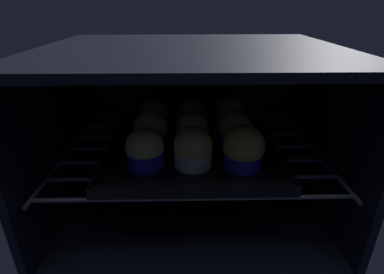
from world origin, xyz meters
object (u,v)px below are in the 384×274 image
object	(u,v)px
muffin_row0_col0	(145,150)
muffin_row0_col1	(194,149)
baking_tray	(192,147)
muffin_row1_col0	(151,131)
muffin_row1_col1	(193,131)
muffin_row1_col2	(234,130)
muffin_row0_col2	(243,149)
muffin_row2_col0	(155,117)
muffin_row2_col2	(229,115)
muffin_row2_col1	(193,117)

from	to	relation	value
muffin_row0_col0	muffin_row0_col1	world-z (taller)	muffin_row0_col1
baking_tray	muffin_row1_col0	xyz separation A→B (cm)	(-8.64, -0.33, 4.11)
muffin_row1_col1	muffin_row1_col2	size ratio (longest dim) A/B	0.94
muffin_row0_col2	muffin_row2_col0	xyz separation A→B (cm)	(-17.90, 17.83, -0.37)
muffin_row0_col1	muffin_row1_col0	distance (cm)	12.08
muffin_row1_col1	muffin_row2_col0	world-z (taller)	muffin_row2_col0
muffin_row2_col0	muffin_row0_col0	bearing A→B (deg)	-90.81
muffin_row0_col0	muffin_row1_col0	distance (cm)	8.35
baking_tray	muffin_row2_col2	xyz separation A→B (cm)	(9.17, 9.06, 4.04)
muffin_row0_col1	muffin_row2_col2	bearing A→B (deg)	62.94
muffin_row0_col0	muffin_row0_col2	size ratio (longest dim) A/B	0.92
muffin_row0_col1	muffin_row2_col2	world-z (taller)	same
muffin_row1_col0	muffin_row2_col2	xyz separation A→B (cm)	(17.81, 9.39, -0.08)
muffin_row1_col2	muffin_row2_col2	world-z (taller)	same
muffin_row1_col1	muffin_row1_col2	distance (cm)	8.68
muffin_row0_col2	muffin_row2_col2	size ratio (longest dim) A/B	1.05
muffin_row0_col2	muffin_row2_col0	distance (cm)	25.27
muffin_row1_col0	muffin_row1_col2	distance (cm)	17.58
muffin_row0_col1	muffin_row0_col2	xyz separation A→B (cm)	(9.12, -0.64, 0.21)
muffin_row0_col2	muffin_row1_col1	world-z (taller)	muffin_row0_col2
muffin_row1_col1	muffin_row1_col2	xyz separation A→B (cm)	(8.67, -0.39, 0.32)
muffin_row1_col2	muffin_row2_col2	size ratio (longest dim) A/B	1.00
muffin_row1_col0	muffin_row2_col0	world-z (taller)	muffin_row1_col0
muffin_row0_col2	muffin_row2_col2	xyz separation A→B (cm)	(-0.09, 18.33, -0.09)
muffin_row0_col0	muffin_row0_col1	xyz separation A→B (cm)	(9.02, 0.04, 0.17)
muffin_row0_col0	muffin_row2_col2	xyz separation A→B (cm)	(18.06, 17.73, 0.29)
baking_tray	muffin_row2_col0	size ratio (longest dim) A/B	4.75
muffin_row1_col2	muffin_row1_col1	bearing A→B (deg)	177.40
muffin_row1_col2	muffin_row2_col0	size ratio (longest dim) A/B	1.05
baking_tray	muffin_row1_col2	xyz separation A→B (cm)	(8.94, -0.19, 3.97)
baking_tray	muffin_row0_col0	xyz separation A→B (cm)	(-8.88, -8.67, 3.75)
muffin_row1_col2	baking_tray	bearing A→B (deg)	178.80
muffin_row2_col2	muffin_row0_col2	bearing A→B (deg)	-89.73
muffin_row2_col2	muffin_row1_col2	bearing A→B (deg)	-91.46
muffin_row0_col0	muffin_row1_col2	distance (cm)	19.74
muffin_row0_col0	muffin_row2_col0	xyz separation A→B (cm)	(0.24, 17.23, 0.01)
muffin_row1_col1	muffin_row2_col1	distance (cm)	8.59
muffin_row2_col1	muffin_row1_col0	bearing A→B (deg)	-134.71
muffin_row0_col2	muffin_row1_col1	xyz separation A→B (cm)	(-8.99, 9.48, -0.47)
baking_tray	muffin_row2_col2	distance (cm)	13.51
muffin_row0_col2	muffin_row1_col0	xyz separation A→B (cm)	(-17.90, 8.94, -0.01)
muffin_row0_col0	muffin_row0_col1	size ratio (longest dim) A/B	0.96
muffin_row0_col0	muffin_row1_col2	xyz separation A→B (cm)	(17.82, 8.48, 0.22)
muffin_row0_col0	muffin_row1_col1	xyz separation A→B (cm)	(9.15, 8.87, -0.09)
baking_tray	muffin_row1_col1	size ratio (longest dim) A/B	4.82
muffin_row0_col1	muffin_row2_col1	bearing A→B (deg)	89.15
muffin_row0_col1	muffin_row1_col2	distance (cm)	12.20
muffin_row0_col1	muffin_row1_col1	bearing A→B (deg)	89.15
muffin_row0_col2	muffin_row1_col0	distance (cm)	20.01
baking_tray	muffin_row1_col2	distance (cm)	9.78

